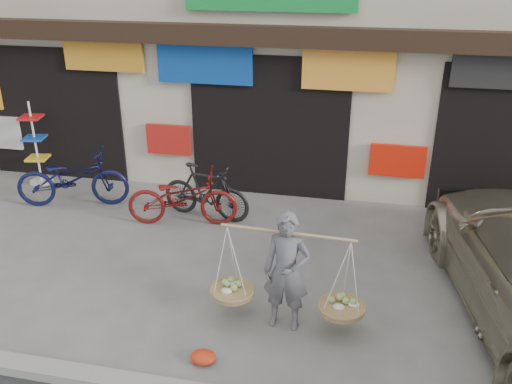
% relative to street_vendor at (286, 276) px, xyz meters
% --- Properties ---
extents(ground, '(70.00, 70.00, 0.00)m').
position_rel_street_vendor_xyz_m(ground, '(-1.00, 0.54, -0.73)').
color(ground, slate).
rests_on(ground, ground).
extents(street_vendor, '(1.96, 0.62, 1.58)m').
position_rel_street_vendor_xyz_m(street_vendor, '(0.00, 0.00, 0.00)').
color(street_vendor, slate).
rests_on(street_vendor, ground).
extents(bike_0, '(2.17, 1.24, 1.08)m').
position_rel_street_vendor_xyz_m(bike_0, '(-4.47, 2.73, -0.19)').
color(bike_0, '#0F1239').
rests_on(bike_0, ground).
extents(bike_1, '(1.73, 0.76, 1.00)m').
position_rel_street_vendor_xyz_m(bike_1, '(-1.89, 2.75, -0.22)').
color(bike_1, black).
rests_on(bike_1, ground).
extents(bike_2, '(2.00, 1.02, 1.00)m').
position_rel_street_vendor_xyz_m(bike_2, '(-2.21, 2.42, -0.23)').
color(bike_2, maroon).
rests_on(bike_2, ground).
extents(display_rack, '(0.48, 0.48, 1.71)m').
position_rel_street_vendor_xyz_m(display_rack, '(-5.73, 3.59, -0.04)').
color(display_rack, silver).
rests_on(display_rack, ground).
extents(red_bag, '(0.31, 0.25, 0.14)m').
position_rel_street_vendor_xyz_m(red_bag, '(-0.82, -0.89, -0.66)').
color(red_bag, red).
rests_on(red_bag, ground).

